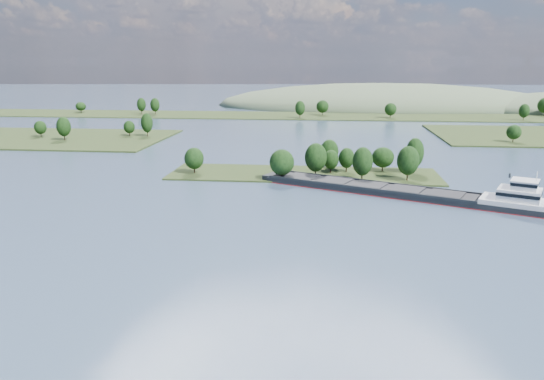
# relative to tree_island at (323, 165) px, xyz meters

# --- Properties ---
(ground) EXTENTS (1800.00, 1800.00, 0.00)m
(ground) POSITION_rel_tree_island_xyz_m (-7.38, -58.67, -4.13)
(ground) COLOR #3D526A
(ground) RESTS_ON ground
(tree_island) EXTENTS (100.00, 32.32, 14.53)m
(tree_island) POSITION_rel_tree_island_xyz_m (0.00, 0.00, 0.00)
(tree_island) COLOR #243216
(tree_island) RESTS_ON ground
(back_shoreline) EXTENTS (900.00, 60.00, 15.40)m
(back_shoreline) POSITION_rel_tree_island_xyz_m (0.92, 221.12, -3.36)
(back_shoreline) COLOR #243216
(back_shoreline) RESTS_ON ground
(hill_west) EXTENTS (320.00, 160.00, 44.00)m
(hill_west) POSITION_rel_tree_island_xyz_m (52.62, 321.33, -4.13)
(hill_west) COLOR #48583D
(hill_west) RESTS_ON ground
(cargo_barge) EXTENTS (88.06, 47.71, 12.42)m
(cargo_barge) POSITION_rel_tree_island_xyz_m (28.49, -28.44, -2.57)
(cargo_barge) COLOR black
(cargo_barge) RESTS_ON ground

